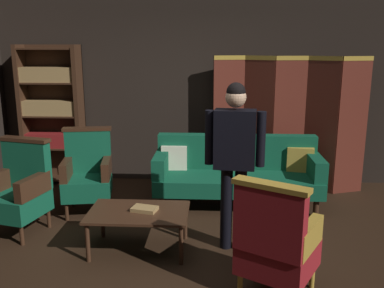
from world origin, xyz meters
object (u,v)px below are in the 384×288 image
velvet_couch (237,170)px  coffee_table (139,215)px  folding_screen (289,122)px  armchair_wing_right (19,189)px  armchair_wing_left (88,173)px  book_tan_leather (145,209)px  armchair_gilt_accent (276,242)px  bookshelf (52,112)px  standing_figure (235,152)px

velvet_couch → coffee_table: 1.73m
folding_screen → armchair_wing_right: 3.61m
velvet_couch → coffee_table: bearing=-127.4°
folding_screen → coffee_table: folding_screen is taller
armchair_wing_left → book_tan_leather: size_ratio=4.18×
armchair_gilt_accent → armchair_wing_right: size_ratio=1.00×
bookshelf → coffee_table: bookshelf is taller
armchair_wing_left → book_tan_leather: bearing=-48.4°
bookshelf → velvet_couch: bookshelf is taller
bookshelf → book_tan_leather: (1.71, -2.10, -0.64)m
folding_screen → armchair_wing_left: size_ratio=2.06×
armchair_gilt_accent → standing_figure: size_ratio=0.61×
bookshelf → armchair_wing_right: bookshelf is taller
coffee_table → folding_screen: bearing=48.0°
folding_screen → bookshelf: (-3.45, 0.11, 0.09)m
coffee_table → armchair_gilt_accent: armchair_gilt_accent is taller
armchair_wing_right → standing_figure: (2.35, -0.28, 0.54)m
armchair_wing_right → standing_figure: size_ratio=0.61×
bookshelf → armchair_wing_right: size_ratio=1.97×
bookshelf → standing_figure: bearing=-37.7°
armchair_wing_left → book_tan_leather: armchair_wing_left is taller
velvet_couch → standing_figure: 1.40m
armchair_gilt_accent → book_tan_leather: bearing=147.5°
standing_figure → book_tan_leather: (-0.89, -0.08, -0.59)m
folding_screen → armchair_wing_left: bearing=-159.2°
bookshelf → coffee_table: size_ratio=2.05×
bookshelf → book_tan_leather: 2.78m
coffee_table → standing_figure: standing_figure is taller
armchair_wing_left → standing_figure: bearing=-27.1°
standing_figure → book_tan_leather: 1.07m
folding_screen → armchair_gilt_accent: size_ratio=2.06×
armchair_wing_left → book_tan_leather: (0.88, -0.99, -0.05)m
coffee_table → armchair_wing_left: size_ratio=0.96×
armchair_gilt_accent → bookshelf: bearing=135.5°
armchair_gilt_accent → book_tan_leather: size_ratio=4.18×
velvet_couch → coffee_table: velvet_couch is taller
coffee_table → armchair_wing_right: armchair_wing_right is taller
standing_figure → velvet_couch: bearing=85.6°
book_tan_leather → velvet_couch: bearing=53.9°
velvet_couch → standing_figure: (-0.10, -1.27, 0.57)m
coffee_table → standing_figure: size_ratio=0.59×
bookshelf → velvet_couch: size_ratio=0.97×
coffee_table → armchair_gilt_accent: (1.26, -0.75, 0.12)m
folding_screen → coffee_table: (-1.80, -1.99, -0.61)m
coffee_table → standing_figure: 1.16m
armchair_wing_right → standing_figure: bearing=-6.8°
velvet_couch → armchair_gilt_accent: size_ratio=2.04×
standing_figure → book_tan_leather: bearing=-174.6°
velvet_couch → armchair_wing_right: armchair_wing_right is taller
folding_screen → bookshelf: bearing=178.1°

